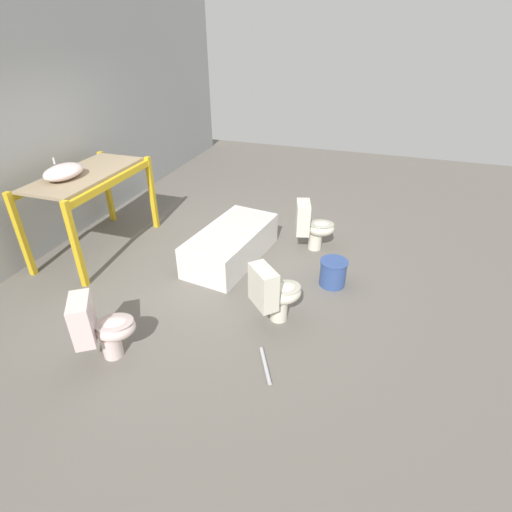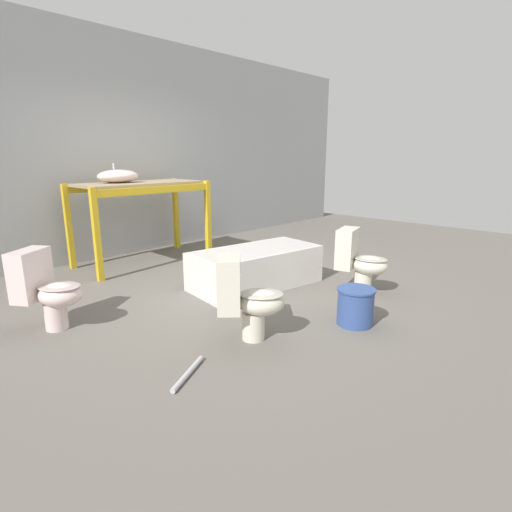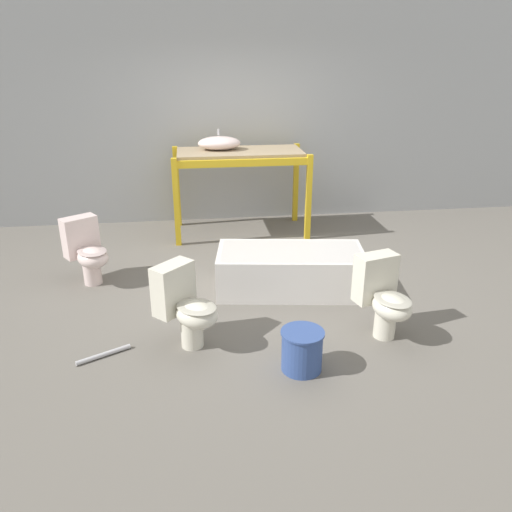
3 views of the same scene
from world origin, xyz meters
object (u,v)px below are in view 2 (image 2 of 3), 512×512
(toilet_extra, at_px, (47,288))
(bucket_white, at_px, (355,306))
(toilet_near, at_px, (359,259))
(sink_basin, at_px, (118,176))
(toilet_far, at_px, (246,297))
(bathtub_main, at_px, (256,265))

(toilet_extra, height_order, bucket_white, toilet_extra)
(toilet_near, height_order, toilet_extra, same)
(sink_basin, height_order, toilet_near, sink_basin)
(toilet_far, bearing_deg, toilet_extra, 81.37)
(sink_basin, xyz_separation_m, toilet_far, (-0.49, -2.90, -0.85))
(bathtub_main, distance_m, toilet_near, 1.17)
(bathtub_main, relative_size, toilet_far, 2.26)
(toilet_near, bearing_deg, bucket_white, -167.36)
(bathtub_main, xyz_separation_m, toilet_far, (-1.08, -0.92, 0.12))
(bathtub_main, height_order, toilet_far, toilet_far)
(sink_basin, height_order, bathtub_main, sink_basin)
(sink_basin, xyz_separation_m, toilet_extra, (-1.53, -1.50, -0.85))
(toilet_far, relative_size, bucket_white, 2.06)
(sink_basin, bearing_deg, toilet_extra, -135.60)
(sink_basin, distance_m, toilet_far, 3.06)
(sink_basin, relative_size, bucket_white, 1.64)
(sink_basin, bearing_deg, toilet_far, -99.65)
(sink_basin, bearing_deg, bathtub_main, -73.60)
(bathtub_main, height_order, bucket_white, bathtub_main)
(sink_basin, xyz_separation_m, toilet_near, (1.21, -2.96, -0.85))
(toilet_far, distance_m, bucket_white, 1.04)
(toilet_extra, bearing_deg, sink_basin, 10.26)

